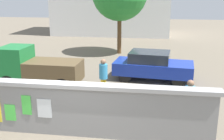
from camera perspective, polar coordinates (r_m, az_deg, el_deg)
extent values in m
plane|color=#6B6051|center=(16.12, 0.36, 0.66)|extent=(60.00, 60.00, 0.00)
cube|color=gray|center=(8.45, -7.15, -8.45)|extent=(8.02, 0.30, 1.52)
cube|color=#9D9D9D|center=(8.14, -7.35, -3.17)|extent=(8.22, 0.42, 0.12)
cube|color=#4CD84C|center=(9.10, -20.21, -8.23)|extent=(0.34, 0.02, 0.53)
cube|color=#4CD84C|center=(8.75, -17.19, -6.91)|extent=(0.30, 0.02, 0.62)
cube|color=silver|center=(8.56, -13.74, -7.68)|extent=(0.44, 0.02, 0.59)
cylinder|color=black|center=(13.04, -20.55, -2.46)|extent=(0.70, 0.22, 0.70)
cylinder|color=black|center=(14.12, -17.96, -0.86)|extent=(0.70, 0.22, 0.70)
cylinder|color=black|center=(12.00, -10.13, -3.22)|extent=(0.70, 0.22, 0.70)
cylinder|color=black|center=(13.17, -8.26, -1.42)|extent=(0.70, 0.22, 0.70)
cube|color=#197233|center=(13.33, -19.12, 1.42)|extent=(1.24, 1.53, 1.50)
cube|color=brown|center=(12.66, -11.81, -0.18)|extent=(2.44, 1.56, 0.90)
cylinder|color=black|center=(14.51, 13.66, -0.30)|extent=(0.62, 0.24, 0.60)
cylinder|color=black|center=(13.11, 13.51, -2.01)|extent=(0.62, 0.24, 0.60)
cylinder|color=black|center=(14.74, 3.92, 0.37)|extent=(0.62, 0.24, 0.60)
cylinder|color=black|center=(13.36, 2.75, -1.24)|extent=(0.62, 0.24, 0.60)
cube|color=#1933A5|center=(13.79, 8.48, 0.44)|extent=(3.96, 2.11, 0.60)
cube|color=#262D38|center=(13.68, 7.74, 2.72)|extent=(2.06, 1.74, 0.50)
cylinder|color=black|center=(9.88, -7.76, -7.68)|extent=(0.60, 0.12, 0.60)
cylinder|color=black|center=(9.57, -0.26, -8.32)|extent=(0.60, 0.14, 0.60)
cube|color=red|center=(9.59, -4.10, -6.48)|extent=(1.01, 0.28, 0.32)
cube|color=black|center=(9.48, -2.95, -5.57)|extent=(0.57, 0.24, 0.10)
cube|color=#262626|center=(9.64, -7.31, -4.74)|extent=(0.06, 0.56, 0.03)
cylinder|color=black|center=(10.03, 4.13, -7.02)|extent=(0.66, 0.14, 0.66)
cylinder|color=black|center=(10.16, 10.09, -6.92)|extent=(0.66, 0.14, 0.66)
cube|color=#1933A5|center=(10.01, 7.16, -6.03)|extent=(0.95, 0.18, 0.06)
cylinder|color=#1933A5|center=(9.95, 8.06, -4.84)|extent=(0.03, 0.03, 0.40)
cube|color=black|center=(9.88, 8.11, -3.75)|extent=(0.21, 0.11, 0.05)
cube|color=black|center=(9.83, 4.48, -4.06)|extent=(0.10, 0.44, 0.03)
cylinder|color=yellow|center=(11.37, -2.03, -3.79)|extent=(0.12, 0.12, 0.80)
cylinder|color=yellow|center=(11.51, -1.50, -3.54)|extent=(0.12, 0.12, 0.80)
cylinder|color=#338CBF|center=(11.23, -1.79, -0.30)|extent=(0.46, 0.46, 0.60)
sphere|color=#8C664C|center=(11.12, -1.81, 1.73)|extent=(0.22, 0.22, 0.22)
cylinder|color=yellow|center=(9.26, 14.89, -9.06)|extent=(0.12, 0.12, 0.80)
cylinder|color=yellow|center=(9.17, 15.82, -9.39)|extent=(0.12, 0.12, 0.80)
cylinder|color=#338CBF|center=(8.95, 15.68, -5.16)|extent=(0.48, 0.48, 0.60)
sphere|color=#8C664C|center=(8.82, 15.87, -2.66)|extent=(0.22, 0.22, 0.22)
cylinder|color=brown|center=(19.46, 1.52, 7.52)|extent=(0.29, 0.29, 2.82)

